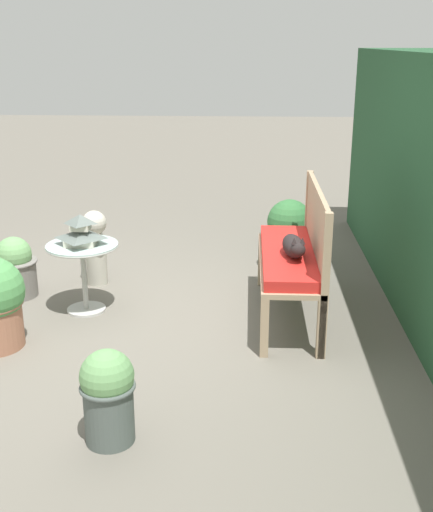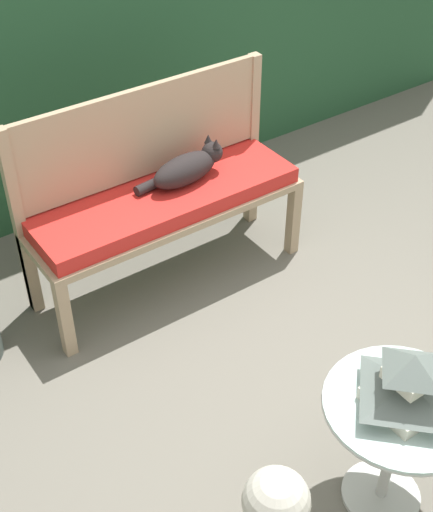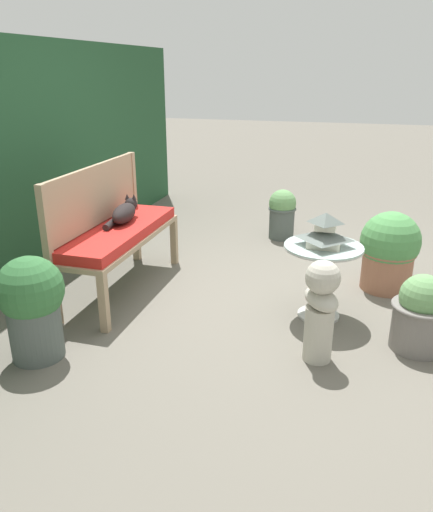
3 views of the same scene
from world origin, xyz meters
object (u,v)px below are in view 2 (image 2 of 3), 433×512
(cat, at_px, (187,168))
(patio_table, at_px, (398,426))
(pagoda_birdhouse, at_px, (408,384))
(garden_bench, at_px, (167,206))

(cat, height_order, patio_table, cat)
(cat, height_order, pagoda_birdhouse, pagoda_birdhouse)
(garden_bench, bearing_deg, patio_table, -91.15)
(cat, bearing_deg, patio_table, -102.80)
(garden_bench, height_order, pagoda_birdhouse, pagoda_birdhouse)
(cat, distance_m, patio_table, 1.74)
(garden_bench, relative_size, patio_table, 2.53)
(garden_bench, xyz_separation_m, patio_table, (-0.03, -1.69, -0.03))
(patio_table, relative_size, pagoda_birdhouse, 1.82)
(pagoda_birdhouse, bearing_deg, cat, 83.82)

